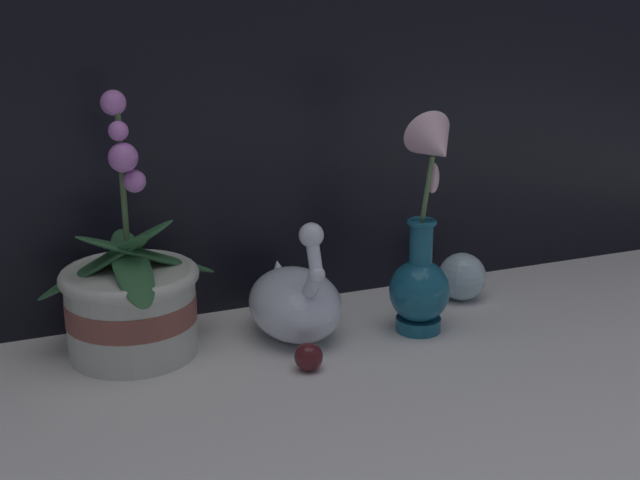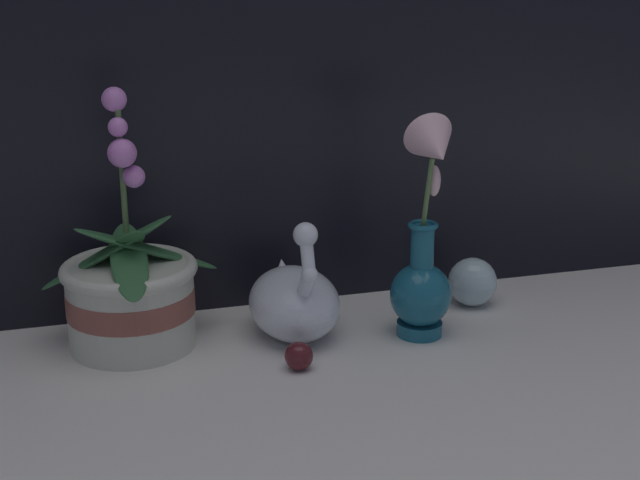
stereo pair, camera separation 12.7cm
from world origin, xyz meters
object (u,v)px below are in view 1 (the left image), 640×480
at_px(blue_vase, 423,255).
at_px(glass_sphere, 462,277).
at_px(swan_figurine, 294,300).
at_px(orchid_potted_plant, 131,299).

height_order(blue_vase, glass_sphere, blue_vase).
bearing_deg(blue_vase, swan_figurine, 162.04).
relative_size(orchid_potted_plant, swan_figurine, 1.81).
distance_m(orchid_potted_plant, glass_sphere, 0.53).
distance_m(orchid_potted_plant, blue_vase, 0.42).
bearing_deg(glass_sphere, orchid_potted_plant, -179.30).
bearing_deg(blue_vase, glass_sphere, 37.11).
bearing_deg(glass_sphere, swan_figurine, -173.11).
xyz_separation_m(blue_vase, glass_sphere, (0.12, 0.09, -0.08)).
bearing_deg(blue_vase, orchid_potted_plant, 167.87).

